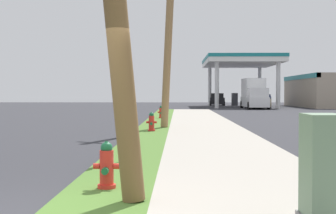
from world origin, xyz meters
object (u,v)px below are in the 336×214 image
Objects in this scene: truck_white_at_forecourt at (254,94)px; utility_pole_midground at (169,29)px; car_black_by_near_pump at (217,100)px; truck_navy_on_apron at (257,99)px; fire_hydrant_nearest at (107,168)px; fire_hydrant_second at (152,123)px; fire_hydrant_fourth at (165,107)px; street_sign_post at (126,93)px; utility_cabinet at (322,173)px; fire_hydrant_third at (161,113)px; car_tan_by_far_pump at (259,101)px.

utility_pole_midground is at bearing -105.26° from truck_white_at_forecourt.
truck_navy_on_apron is at bearing -40.09° from car_black_by_near_pump.
fire_hydrant_nearest is 1.00× the size of fire_hydrant_second.
utility_pole_midground is (0.69, -19.64, 3.96)m from fire_hydrant_fourth.
utility_pole_midground is 3.96× the size of street_sign_post.
fire_hydrant_second is 0.12× the size of truck_white_at_forecourt.
utility_cabinet is at bearing -85.59° from fire_hydrant_fourth.
utility_cabinet is 6.11m from street_sign_post.
fire_hydrant_fourth is 0.35× the size of street_sign_post.
street_sign_post is (-0.75, -10.80, -2.77)m from utility_pole_midground.
utility_pole_midground is at bearing -85.73° from fire_hydrant_third.
fire_hydrant_nearest is 3.45m from street_sign_post.
fire_hydrant_third is 0.13× the size of truck_navy_on_apron.
car_tan_by_far_pump is at bearing 74.43° from fire_hydrant_second.
truck_white_at_forecourt is at bearing -100.72° from truck_navy_on_apron.
utility_pole_midground is 34.73m from car_tan_by_far_pump.
car_black_by_near_pump is 6.06m from truck_navy_on_apron.
street_sign_post reaches higher than fire_hydrant_fourth.
street_sign_post is 51.83m from truck_navy_on_apron.
street_sign_post is at bearing -96.45° from car_black_by_near_pump.
car_black_by_near_pump is at bearing 86.80° from utility_cabinet.
utility_pole_midground reaches higher than truck_navy_on_apron.
fire_hydrant_third is 0.35× the size of street_sign_post.
fire_hydrant_third is 0.09× the size of utility_pole_midground.
car_black_by_near_pump is (6.17, 54.59, -0.91)m from street_sign_post.
fire_hydrant_second is at bearing 89.34° from street_sign_post.
car_black_by_near_pump is (6.11, 24.14, 0.28)m from fire_hydrant_fourth.
truck_white_at_forecourt is 1.16× the size of truck_navy_on_apron.
fire_hydrant_nearest and fire_hydrant_second have the same top height.
fire_hydrant_third is 0.16× the size of car_tan_by_far_pump.
fire_hydrant_nearest is 22.34m from fire_hydrant_third.
truck_white_at_forecourt reaches higher than car_tan_by_far_pump.
fire_hydrant_second is 0.16× the size of car_black_by_near_pump.
fire_hydrant_third is 33.35m from truck_navy_on_apron.
fire_hydrant_fourth is at bearing -117.96° from truck_navy_on_apron.
utility_cabinet is at bearing -98.20° from car_tan_by_far_pump.
fire_hydrant_nearest is 3.51m from utility_cabinet.
car_tan_by_far_pump is at bearing -70.21° from car_black_by_near_pump.
truck_navy_on_apron is at bearing 79.28° from truck_white_at_forecourt.
fire_hydrant_third is 0.16× the size of car_black_by_near_pump.
fire_hydrant_nearest is 44.97m from truck_white_at_forecourt.
fire_hydrant_fourth is 0.16× the size of car_black_by_near_pump.
car_tan_by_far_pump is at bearing 81.80° from utility_cabinet.
fire_hydrant_nearest is 14.61m from utility_pole_midground.
fire_hydrant_third is at bearing 96.28° from utility_cabinet.
fire_hydrant_second and fire_hydrant_third have the same top height.
car_black_by_near_pump is at bearing 80.34° from fire_hydrant_third.
truck_navy_on_apron reaches higher than fire_hydrant_second.
fire_hydrant_fourth is 0.16× the size of car_tan_by_far_pump.
fire_hydrant_fourth is at bearing 89.89° from street_sign_post.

